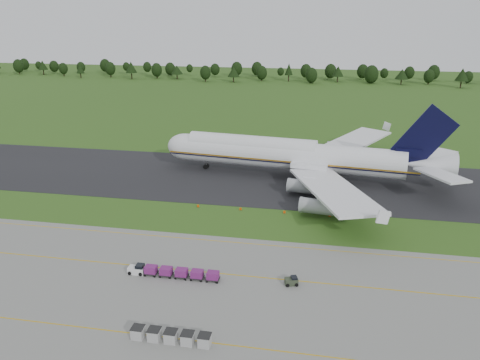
% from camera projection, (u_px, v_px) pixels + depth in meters
% --- Properties ---
extents(ground, '(600.00, 600.00, 0.00)m').
position_uv_depth(ground, '(239.00, 221.00, 102.13)').
color(ground, '#2D5318').
rests_on(ground, ground).
extents(apron, '(300.00, 52.00, 0.06)m').
position_uv_depth(apron, '(199.00, 314.00, 70.61)').
color(apron, slate).
rests_on(apron, ground).
extents(taxiway, '(300.00, 40.00, 0.08)m').
position_uv_depth(taxiway, '(258.00, 179.00, 128.05)').
color(taxiway, black).
rests_on(taxiway, ground).
extents(apron_markings, '(300.00, 30.20, 0.01)m').
position_uv_depth(apron_markings, '(210.00, 289.00, 77.11)').
color(apron_markings, '#C59B0B').
rests_on(apron_markings, apron).
extents(tree_line, '(525.32, 22.35, 11.78)m').
position_uv_depth(tree_line, '(320.00, 73.00, 301.19)').
color(tree_line, black).
rests_on(tree_line, ground).
extents(aircraft, '(79.62, 76.85, 22.29)m').
position_uv_depth(aircraft, '(294.00, 155.00, 127.50)').
color(aircraft, white).
rests_on(aircraft, ground).
extents(baggage_train, '(16.22, 1.72, 1.66)m').
position_uv_depth(baggage_train, '(172.00, 272.00, 80.36)').
color(baggage_train, silver).
rests_on(baggage_train, apron).
extents(utility_cart, '(2.43, 1.85, 1.18)m').
position_uv_depth(utility_cart, '(291.00, 282.00, 78.10)').
color(utility_cart, '#2F3928').
rests_on(utility_cart, apron).
extents(uld_row, '(11.33, 1.73, 1.71)m').
position_uv_depth(uld_row, '(171.00, 336.00, 64.49)').
color(uld_row, '#A4A4A4').
rests_on(uld_row, apron).
extents(edge_markers, '(30.90, 0.30, 0.60)m').
position_uv_depth(edge_markers, '(262.00, 211.00, 107.01)').
color(edge_markers, '#DC4506').
rests_on(edge_markers, ground).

